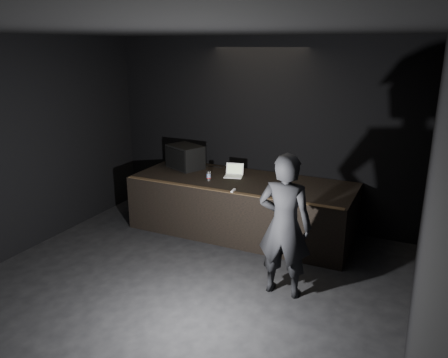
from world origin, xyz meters
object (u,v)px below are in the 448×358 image
at_px(laptop, 234,173).
at_px(stage_riser, 242,206).
at_px(beer_can, 209,176).
at_px(stage_monitor, 185,157).
at_px(person, 285,226).

bearing_deg(laptop, stage_riser, -49.43).
bearing_deg(laptop, beer_can, -137.11).
bearing_deg(stage_monitor, person, -12.53).
xyz_separation_m(stage_riser, stage_monitor, (-1.34, 0.27, 0.73)).
bearing_deg(beer_can, laptop, 56.25).
height_order(beer_can, person, person).
height_order(stage_monitor, laptop, stage_monitor).
distance_m(laptop, person, 2.44).
xyz_separation_m(laptop, person, (1.58, -1.86, -0.05)).
bearing_deg(stage_riser, laptop, 143.93).
bearing_deg(laptop, person, -63.09).
distance_m(laptop, beer_can, 0.54).
distance_m(stage_monitor, laptop, 1.12).
relative_size(stage_riser, person, 1.98).
bearing_deg(person, stage_riser, -53.12).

